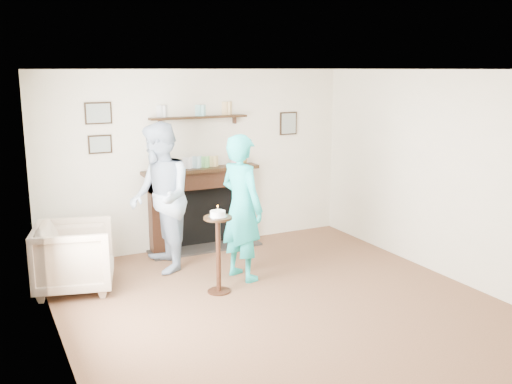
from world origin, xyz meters
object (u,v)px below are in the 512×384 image
armchair (77,289)px  pedestal_table (218,239)px  man (163,269)px  woman (242,277)px

armchair → pedestal_table: (1.45, -0.82, 0.63)m
man → woman: (0.79, -0.71, 0.00)m
man → woman: size_ratio=1.06×
woman → pedestal_table: 0.82m
armchair → woman: size_ratio=0.49×
man → woman: 1.06m
armchair → man: (1.10, 0.20, 0.00)m
armchair → pedestal_table: pedestal_table is taller
pedestal_table → woman: bearing=34.8°
armchair → woman: 1.95m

